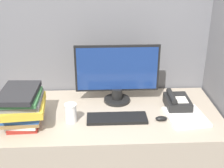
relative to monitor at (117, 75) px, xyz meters
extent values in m
cube|color=slate|center=(-0.08, 0.23, -0.07)|extent=(1.86, 0.04, 1.73)
cube|color=slate|center=(0.69, -0.13, -0.07)|extent=(0.04, 0.77, 1.73)
cube|color=tan|center=(-0.08, -0.16, -0.57)|extent=(1.46, 0.71, 0.74)
cylinder|color=black|center=(0.00, 0.00, -0.19)|extent=(0.18, 0.18, 0.02)
cylinder|color=black|center=(0.00, 0.00, -0.14)|extent=(0.07, 0.07, 0.07)
cube|color=black|center=(0.00, 0.00, 0.04)|extent=(0.56, 0.02, 0.32)
cube|color=navy|center=(0.00, -0.01, 0.04)|extent=(0.53, 0.01, 0.29)
cube|color=black|center=(-0.02, -0.25, -0.19)|extent=(0.37, 0.13, 0.02)
ellipsoid|color=black|center=(0.26, -0.28, -0.18)|extent=(0.07, 0.04, 0.03)
cylinder|color=white|center=(-0.30, -0.26, -0.14)|extent=(0.07, 0.07, 0.11)
cylinder|color=white|center=(-0.30, -0.26, -0.08)|extent=(0.07, 0.07, 0.01)
cube|color=maroon|center=(-0.58, -0.26, -0.19)|extent=(0.18, 0.26, 0.02)
cube|color=silver|center=(-0.57, -0.27, -0.17)|extent=(0.19, 0.25, 0.02)
cube|color=olive|center=(-0.58, -0.28, -0.15)|extent=(0.23, 0.23, 0.02)
cube|color=#264C8C|center=(-0.59, -0.26, -0.12)|extent=(0.24, 0.25, 0.04)
cube|color=gold|center=(-0.57, -0.27, -0.08)|extent=(0.26, 0.31, 0.04)
cube|color=slate|center=(-0.58, -0.26, -0.04)|extent=(0.25, 0.26, 0.03)
cube|color=#38723F|center=(-0.57, -0.28, -0.02)|extent=(0.21, 0.25, 0.02)
cube|color=#262628|center=(-0.59, -0.27, 0.01)|extent=(0.22, 0.31, 0.03)
cube|color=black|center=(0.39, -0.12, -0.16)|extent=(0.15, 0.21, 0.07)
cube|color=white|center=(0.41, -0.14, -0.13)|extent=(0.07, 0.09, 0.00)
cylinder|color=black|center=(0.35, -0.12, -0.11)|extent=(0.04, 0.18, 0.04)
cube|color=white|center=(0.41, -0.25, -0.19)|extent=(0.26, 0.29, 0.02)
camera|label=1|loc=(-0.13, -1.92, 0.79)|focal=50.00mm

